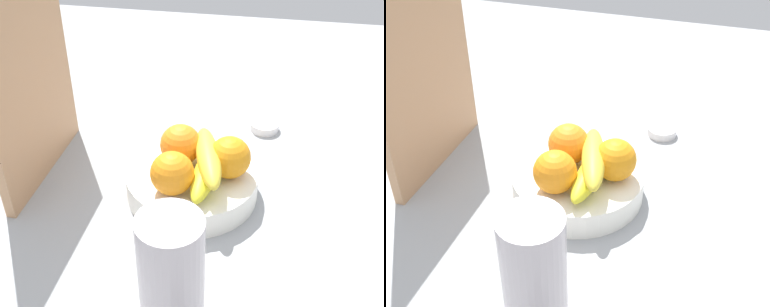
# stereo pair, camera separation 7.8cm
# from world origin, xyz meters

# --- Properties ---
(ground_plane) EXTENTS (1.80, 1.40, 0.03)m
(ground_plane) POSITION_xyz_m (0.00, 0.00, -0.01)
(ground_plane) COLOR #929599
(fruit_bowl) EXTENTS (0.23, 0.23, 0.05)m
(fruit_bowl) POSITION_xyz_m (0.03, -0.02, 0.02)
(fruit_bowl) COLOR white
(fruit_bowl) RESTS_ON ground_plane
(orange_front_left) EXTENTS (0.07, 0.07, 0.07)m
(orange_front_left) POSITION_xyz_m (0.06, 0.01, 0.09)
(orange_front_left) COLOR orange
(orange_front_left) RESTS_ON fruit_bowl
(orange_front_right) EXTENTS (0.07, 0.07, 0.07)m
(orange_front_right) POSITION_xyz_m (-0.02, 0.01, 0.09)
(orange_front_right) COLOR orange
(orange_front_right) RESTS_ON fruit_bowl
(orange_center) EXTENTS (0.07, 0.07, 0.07)m
(orange_center) POSITION_xyz_m (0.03, -0.08, 0.09)
(orange_center) COLOR orange
(orange_center) RESTS_ON fruit_bowl
(banana_bunch) EXTENTS (0.18, 0.08, 0.06)m
(banana_bunch) POSITION_xyz_m (0.02, -0.05, 0.08)
(banana_bunch) COLOR yellow
(banana_bunch) RESTS_ON fruit_bowl
(cutting_board) EXTENTS (0.28, 0.03, 0.36)m
(cutting_board) POSITION_xyz_m (0.05, 0.27, 0.18)
(cutting_board) COLOR tan
(cutting_board) RESTS_ON ground_plane
(thermos_tumbler) EXTENTS (0.09, 0.09, 0.19)m
(thermos_tumbler) POSITION_xyz_m (-0.25, -0.04, 0.10)
(thermos_tumbler) COLOR #BDB4B8
(thermos_tumbler) RESTS_ON ground_plane
(jar_lid) EXTENTS (0.06, 0.06, 0.02)m
(jar_lid) POSITION_xyz_m (0.26, -0.14, 0.01)
(jar_lid) COLOR white
(jar_lid) RESTS_ON ground_plane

